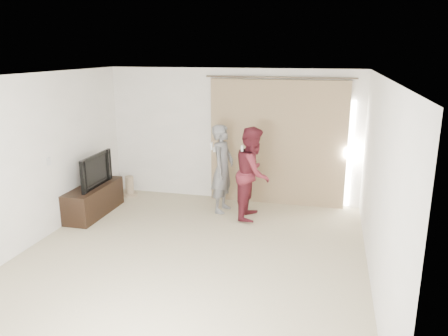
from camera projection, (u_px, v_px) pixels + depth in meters
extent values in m
plane|color=#C1B290|center=(190.00, 258.00, 6.36)|extent=(5.50, 5.50, 0.00)
cube|color=white|center=(232.00, 135.00, 8.60)|extent=(5.00, 0.04, 2.60)
cube|color=white|center=(31.00, 161.00, 6.60)|extent=(0.04, 5.50, 2.60)
cube|color=silver|center=(49.00, 161.00, 6.99)|extent=(0.02, 0.08, 0.12)
cube|color=white|center=(186.00, 76.00, 5.68)|extent=(5.00, 5.50, 0.01)
cube|color=tan|center=(277.00, 143.00, 8.35)|extent=(2.60, 0.10, 2.40)
cylinder|color=brown|center=(279.00, 77.00, 8.02)|extent=(2.80, 0.03, 0.03)
cube|color=silver|center=(350.00, 154.00, 8.11)|extent=(0.08, 0.04, 2.00)
cube|color=black|center=(94.00, 200.00, 8.00)|extent=(0.48, 1.40, 0.54)
imported|color=black|center=(91.00, 170.00, 7.86)|extent=(0.15, 1.03, 0.59)
cylinder|color=tan|center=(130.00, 194.00, 9.09)|extent=(0.31, 0.31, 0.05)
cylinder|color=tan|center=(129.00, 185.00, 9.03)|extent=(0.17, 0.17, 0.36)
imported|color=slate|center=(223.00, 169.00, 8.02)|extent=(0.46, 0.64, 1.64)
cube|color=silver|center=(212.00, 146.00, 7.85)|extent=(0.04, 0.04, 0.14)
cube|color=silver|center=(215.00, 149.00, 8.09)|extent=(0.05, 0.05, 0.09)
imported|color=maroon|center=(253.00, 173.00, 7.71)|extent=(0.63, 0.80, 1.65)
cube|color=silver|center=(242.00, 149.00, 7.54)|extent=(0.04, 0.04, 0.14)
cube|color=silver|center=(245.00, 153.00, 7.78)|extent=(0.05, 0.05, 0.09)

